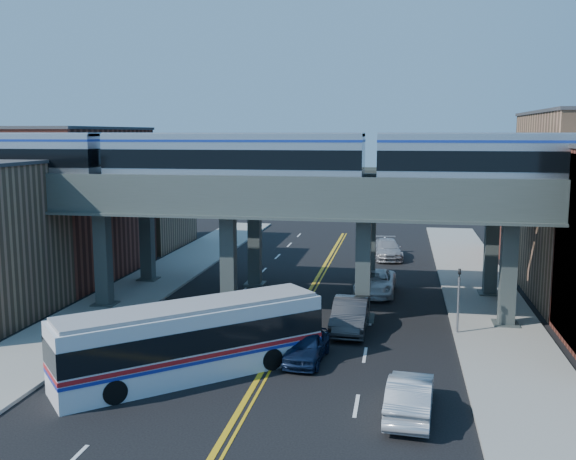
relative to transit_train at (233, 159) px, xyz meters
name	(u,v)px	position (x,y,z in m)	size (l,w,h in m)	color
ground	(267,364)	(3.62, -8.00, -9.25)	(120.00, 120.00, 0.00)	black
sidewalk_west	(126,298)	(-7.88, 2.00, -9.17)	(5.00, 70.00, 0.16)	gray
sidewalk_east	(491,315)	(15.12, 2.00, -9.17)	(5.00, 70.00, 0.16)	gray
building_west_b	(69,204)	(-14.88, 8.00, -3.75)	(8.00, 14.00, 11.00)	brown
building_west_c	(139,204)	(-14.88, 21.00, -5.25)	(8.00, 10.00, 8.00)	#956D4D
building_east_c	(549,207)	(22.12, 21.00, -4.75)	(8.00, 10.00, 9.00)	brown
elevated_viaduct_near	(295,208)	(3.62, 0.00, -2.78)	(52.00, 3.60, 7.40)	#3E4847
elevated_viaduct_far	(311,196)	(3.62, 7.00, -2.78)	(52.00, 3.60, 7.40)	#3E4847
transit_train	(233,159)	(0.00, 0.00, 0.00)	(46.81, 2.93, 3.42)	black
stop_sign	(284,311)	(3.92, -5.00, -7.49)	(0.76, 0.09, 2.63)	slate
traffic_signal	(459,294)	(12.82, -2.00, -6.95)	(0.15, 0.18, 4.10)	slate
transit_bus	(192,341)	(0.65, -10.02, -7.64)	(10.89, 10.04, 3.13)	silver
car_lane_a	(307,346)	(5.42, -7.26, -8.52)	(1.71, 4.26, 1.45)	#101E3C
car_lane_b	(350,315)	(7.09, -2.15, -8.37)	(1.86, 5.33, 1.76)	#2B2C2E
car_lane_c	(375,282)	(8.11, 6.29, -8.47)	(2.58, 5.59, 1.55)	white
car_lane_d	(387,249)	(8.62, 18.86, -8.44)	(2.28, 5.60, 1.63)	#9A9A9E
car_parked_curb	(410,396)	(10.20, -12.50, -8.46)	(1.67, 4.78, 1.58)	#B0B1B5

